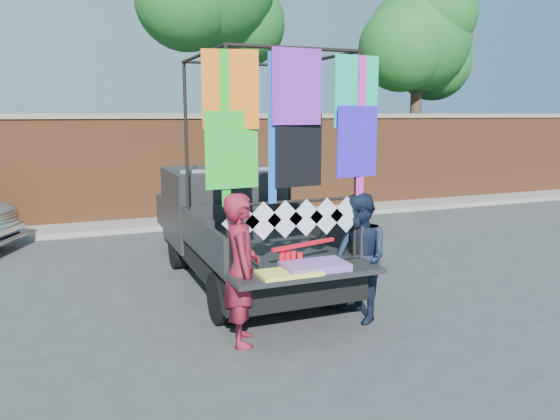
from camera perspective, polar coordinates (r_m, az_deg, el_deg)
name	(u,v)px	position (r m, az deg, el deg)	size (l,w,h in m)	color
ground	(308,308)	(7.55, 2.99, -10.14)	(90.00, 90.00, 0.00)	#38383A
brick_wall	(191,166)	(13.81, -9.30, 4.58)	(30.00, 0.45, 2.61)	brown
curb	(199,221)	(13.32, -8.48, -1.10)	(30.00, 1.20, 0.12)	gray
tree_right	(421,43)	(18.08, 14.49, 16.53)	(4.20, 3.30, 6.62)	#38281C
pickup_truck	(231,222)	(8.98, -5.09, -1.31)	(2.12, 5.32, 3.35)	black
woman	(242,269)	(6.20, -4.04, -6.21)	(0.63, 0.42, 1.74)	maroon
man	(359,258)	(6.94, 8.31, -4.96)	(0.80, 0.62, 1.64)	#152036
streamer_bundle	(296,261)	(6.47, 1.71, -5.34)	(0.91, 0.29, 0.64)	red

